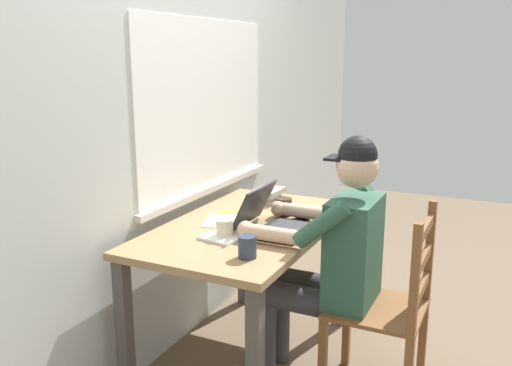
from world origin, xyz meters
The scene contains 14 objects.
ground_plane centered at (0.00, 0.00, 0.00)m, with size 8.00×8.00×0.00m, color brown.
back_wall centered at (0.01, 0.46, 1.30)m, with size 6.00×0.08×2.60m.
desk centered at (0.00, 0.00, 0.65)m, with size 1.29×0.76×0.75m.
seated_person centered at (-0.03, -0.45, 0.68)m, with size 0.50×0.60×1.24m.
wooden_chair centered at (-0.03, -0.73, 0.46)m, with size 0.42×0.42×0.94m.
laptop centered at (-0.04, -0.15, 0.80)m, with size 0.33×0.33×0.22m.
computer_mouse centered at (0.20, -0.22, 0.77)m, with size 0.06×0.10×0.03m, color black.
coffee_mug_white centered at (-0.24, 0.00, 0.80)m, with size 0.12×0.08×0.09m.
coffee_mug_dark centered at (0.22, -0.11, 0.80)m, with size 0.12×0.08×0.09m.
coffee_mug_spare centered at (-0.42, -0.21, 0.80)m, with size 0.12×0.08×0.10m.
book_stack_main centered at (0.44, 0.09, 0.79)m, with size 0.20×0.15×0.08m.
paper_pile_near_laptop centered at (-0.21, 0.00, 0.76)m, with size 0.25×0.18×0.01m, color white.
paper_pile_back_corner centered at (-0.02, 0.13, 0.75)m, with size 0.23×0.19×0.01m, color white.
landscape_photo_print centered at (0.10, 0.18, 0.75)m, with size 0.13×0.09×0.00m, color gold.
Camera 1 is at (-2.36, -1.18, 1.59)m, focal length 38.33 mm.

